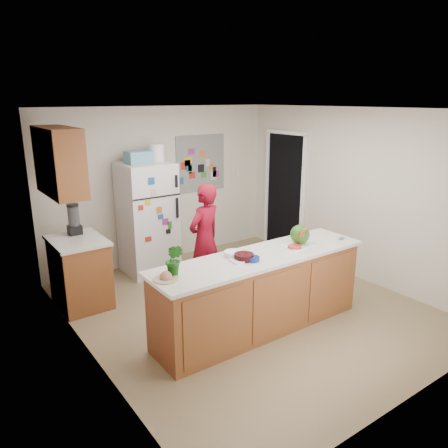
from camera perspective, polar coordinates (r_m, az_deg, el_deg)
floor at (r=5.78m, az=2.94°, el=-10.95°), size 4.00×4.50×0.02m
wall_back at (r=7.18m, az=-8.19°, el=5.00°), size 4.00×0.02×2.50m
wall_left at (r=4.41m, az=-17.80°, el=-2.77°), size 0.02×4.50×2.50m
wall_right at (r=6.73m, az=16.69°, el=3.73°), size 0.02×4.50×2.50m
ceiling at (r=5.14m, az=3.35°, el=14.89°), size 4.00×4.50×0.02m
doorway at (r=7.71m, az=7.98°, el=4.04°), size 0.03×0.85×2.04m
peninsula_base at (r=5.12m, az=4.74°, el=-9.12°), size 2.60×0.62×0.88m
peninsula_top at (r=4.94m, az=4.86°, el=-4.30°), size 2.68×0.70×0.04m
side_counter_base at (r=5.99m, az=-18.28°, el=-6.14°), size 0.60×0.80×0.86m
side_counter_top at (r=5.84m, az=-18.66°, el=-2.05°), size 0.64×0.84×0.04m
upper_cabinets at (r=5.54m, az=-20.75°, el=7.65°), size 0.35×1.00×0.80m
refrigerator at (r=6.75m, az=-9.95°, el=0.71°), size 0.75×0.70×1.70m
fridge_top_bin at (r=6.52m, az=-11.15°, el=8.55°), size 0.35×0.28×0.18m
photo_collage at (r=7.48m, az=-3.06°, el=7.92°), size 0.95×0.01×0.95m
person at (r=5.96m, az=-2.53°, el=-2.00°), size 0.64×0.51×1.53m
blender_appliance at (r=6.00m, az=-19.02°, el=0.48°), size 0.14×0.14×0.38m
cutting_board at (r=5.29m, az=9.52°, el=-2.78°), size 0.37×0.28×0.01m
watermelon at (r=5.30m, az=9.89°, el=-1.34°), size 0.23×0.23×0.23m
watermelon_slice at (r=5.19m, az=9.20°, el=-2.94°), size 0.15×0.15×0.02m
cherry_bowl at (r=4.77m, az=2.63°, el=-4.31°), size 0.22×0.22×0.07m
white_bowl at (r=4.87m, az=1.23°, el=-3.93°), size 0.22×0.22×0.06m
cobalt_bowl at (r=4.75m, az=3.84°, el=-4.56°), size 0.16×0.16×0.05m
plate at (r=4.31m, az=-7.60°, el=-7.14°), size 0.30×0.30×0.02m
paper_towel at (r=4.74m, az=2.05°, el=-4.77°), size 0.19×0.18×0.02m
keys at (r=5.66m, az=15.10°, el=-1.84°), size 0.11×0.07×0.01m
potted_plant at (r=4.34m, az=-6.50°, el=-4.68°), size 0.23×0.23×0.33m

